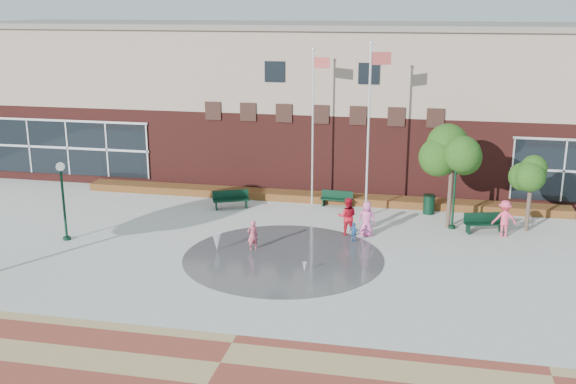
% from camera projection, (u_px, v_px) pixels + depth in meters
% --- Properties ---
extents(ground, '(120.00, 120.00, 0.00)m').
position_uv_depth(ground, '(266.00, 286.00, 25.36)').
color(ground, '#666056').
rests_on(ground, ground).
extents(plaza_concrete, '(46.00, 18.00, 0.01)m').
position_uv_depth(plaza_concrete, '(288.00, 250.00, 29.13)').
color(plaza_concrete, '#A8A8A0').
rests_on(plaza_concrete, ground).
extents(splash_pad, '(8.40, 8.40, 0.01)m').
position_uv_depth(splash_pad, '(283.00, 258.00, 28.19)').
color(splash_pad, '#383A3D').
rests_on(splash_pad, ground).
extents(library_building, '(44.40, 10.40, 9.20)m').
position_uv_depth(library_building, '(334.00, 101.00, 40.59)').
color(library_building, '#4B1B18').
rests_on(library_building, ground).
extents(flower_bed, '(26.00, 1.20, 0.40)m').
position_uv_depth(flower_bed, '(317.00, 201.00, 36.30)').
color(flower_bed, maroon).
rests_on(flower_bed, ground).
extents(flagpole_left, '(0.93, 0.30, 8.15)m').
position_uv_depth(flagpole_left, '(314.00, 120.00, 34.52)').
color(flagpole_left, white).
rests_on(flagpole_left, ground).
extents(flagpole_right, '(1.02, 0.38, 8.59)m').
position_uv_depth(flagpole_right, '(370.00, 122.00, 32.28)').
color(flagpole_right, white).
rests_on(flagpole_right, ground).
extents(lamp_left, '(0.38, 0.38, 3.59)m').
position_uv_depth(lamp_left, '(63.00, 192.00, 29.73)').
color(lamp_left, black).
rests_on(lamp_left, ground).
extents(lamp_right, '(0.37, 0.37, 3.47)m').
position_uv_depth(lamp_right, '(455.00, 185.00, 31.27)').
color(lamp_right, black).
rests_on(lamp_right, ground).
extents(bench_left, '(1.93, 1.25, 0.95)m').
position_uv_depth(bench_left, '(231.00, 203.00, 34.91)').
color(bench_left, black).
rests_on(bench_left, ground).
extents(bench_mid, '(1.69, 0.56, 0.84)m').
position_uv_depth(bench_mid, '(336.00, 202.00, 35.25)').
color(bench_mid, black).
rests_on(bench_mid, ground).
extents(bench_right, '(1.94, 1.02, 0.94)m').
position_uv_depth(bench_right, '(484.00, 227.00, 31.18)').
color(bench_right, black).
rests_on(bench_right, ground).
extents(trash_can, '(0.61, 0.61, 1.00)m').
position_uv_depth(trash_can, '(429.00, 204.00, 33.97)').
color(trash_can, black).
rests_on(trash_can, ground).
extents(tree_mid, '(2.93, 2.93, 4.94)m').
position_uv_depth(tree_mid, '(453.00, 154.00, 31.10)').
color(tree_mid, '#423229').
rests_on(tree_mid, ground).
extents(tree_small_right, '(2.15, 2.15, 3.67)m').
position_uv_depth(tree_small_right, '(532.00, 176.00, 30.82)').
color(tree_small_right, '#423229').
rests_on(tree_small_right, ground).
extents(water_jet_a, '(0.39, 0.39, 0.76)m').
position_uv_depth(water_jet_a, '(217.00, 251.00, 28.99)').
color(water_jet_a, white).
rests_on(water_jet_a, ground).
extents(water_jet_b, '(0.18, 0.18, 0.41)m').
position_uv_depth(water_jet_b, '(304.00, 273.00, 26.64)').
color(water_jet_b, white).
rests_on(water_jet_b, ground).
extents(child_splash, '(0.58, 0.56, 1.34)m').
position_uv_depth(child_splash, '(253.00, 235.00, 28.92)').
color(child_splash, '#C64C5F').
rests_on(child_splash, ground).
extents(adult_red, '(0.92, 0.75, 1.79)m').
position_uv_depth(adult_red, '(347.00, 217.00, 30.74)').
color(adult_red, red).
rests_on(adult_red, ground).
extents(adult_pink, '(0.83, 0.56, 1.63)m').
position_uv_depth(adult_pink, '(367.00, 219.00, 30.66)').
color(adult_pink, '#DC599F').
rests_on(adult_pink, ground).
extents(child_blue, '(0.57, 0.50, 0.93)m').
position_uv_depth(child_blue, '(354.00, 233.00, 29.91)').
color(child_blue, '#3268A5').
rests_on(child_blue, ground).
extents(person_bench, '(1.17, 0.77, 1.70)m').
position_uv_depth(person_bench, '(504.00, 219.00, 30.60)').
color(person_bench, '#EA4163').
rests_on(person_bench, ground).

